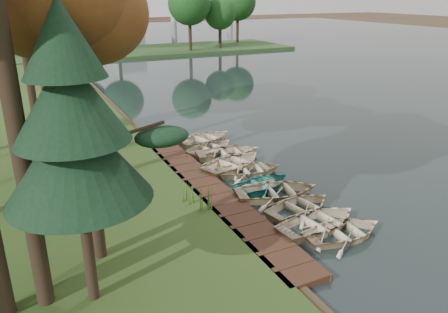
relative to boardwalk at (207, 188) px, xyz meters
name	(u,v)px	position (x,y,z in m)	size (l,w,h in m)	color
ground	(237,185)	(1.60, 0.00, -0.15)	(300.00, 300.00, 0.00)	#3D2F1D
water	(388,73)	(31.60, 20.00, -0.12)	(130.00, 200.00, 0.05)	#1C2727
boardwalk	(207,188)	(0.00, 0.00, 0.00)	(1.60, 16.00, 0.30)	#392216
peninsula	(131,52)	(9.60, 50.00, 0.08)	(50.00, 14.00, 0.45)	#29461F
far_trees	(105,9)	(6.27, 50.00, 6.28)	(45.60, 5.60, 8.80)	black
building_b	(13,2)	(-3.40, 145.00, 5.85)	(8.00, 8.00, 12.00)	#A5A5A0
rowboat_0	(344,230)	(2.88, -6.09, 0.24)	(2.31, 3.24, 0.67)	beige
rowboat_1	(319,220)	(2.44, -5.16, 0.28)	(2.59, 3.63, 0.75)	beige
rowboat_2	(300,205)	(2.60, -3.70, 0.23)	(2.31, 3.23, 0.67)	beige
rowboat_3	(277,189)	(2.50, -2.10, 0.29)	(2.70, 3.77, 0.78)	beige
rowboat_4	(264,182)	(2.46, -1.03, 0.22)	(2.21, 3.09, 0.64)	teal
rowboat_5	(250,168)	(2.69, 0.75, 0.24)	(2.33, 3.26, 0.68)	beige
rowboat_6	(234,161)	(2.32, 1.79, 0.29)	(2.69, 3.77, 0.78)	beige
rowboat_7	(228,151)	(2.81, 3.39, 0.27)	(2.57, 3.60, 0.75)	beige
rowboat_8	(211,147)	(2.31, 4.53, 0.24)	(2.31, 3.24, 0.67)	beige
rowboat_9	(206,137)	(2.69, 6.21, 0.27)	(2.56, 3.58, 0.74)	beige
stored_rowboat	(94,122)	(-2.93, 11.53, 0.52)	(2.53, 3.55, 0.73)	beige
tree_2	(71,0)	(-5.53, -3.71, 8.26)	(3.62, 3.62, 9.78)	black
pine_tree	(72,124)	(-6.14, -5.82, 5.38)	(3.80, 3.80, 8.29)	black
reeds_0	(206,198)	(-1.00, -2.27, 0.68)	(0.60, 0.60, 1.06)	#3F661E
reeds_1	(187,193)	(-1.46, -1.30, 0.59)	(0.60, 0.60, 0.88)	#3F661E
reeds_2	(115,167)	(-3.54, 2.75, 0.68)	(0.60, 0.60, 1.06)	#3F661E
reeds_3	(127,138)	(-1.92, 6.89, 0.67)	(0.60, 0.60, 1.03)	#3F661E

